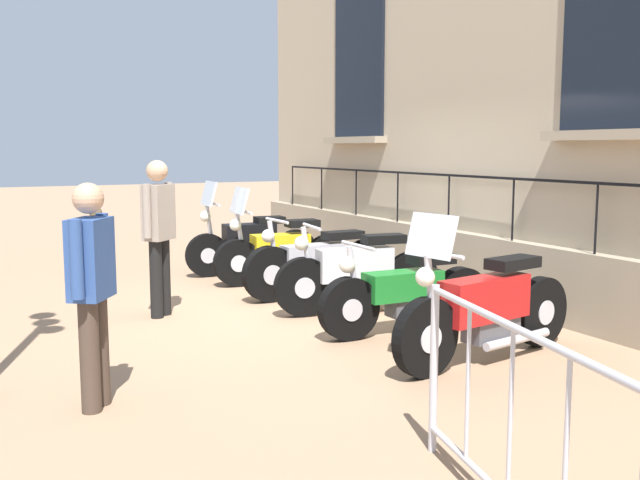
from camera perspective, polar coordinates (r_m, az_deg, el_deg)
ground_plane at (r=8.39m, az=-1.33°, el=-5.51°), size 60.00×60.00×0.00m
building_facade at (r=9.59m, az=12.46°, el=13.68°), size 0.82×11.30×6.13m
motorcycle_black at (r=10.67m, az=-5.57°, el=-0.26°), size 2.03×0.70×1.40m
motorcycle_yellow at (r=9.91m, az=-3.04°, el=-0.99°), size 2.00×0.71×1.35m
motorcycle_silver at (r=9.02m, az=0.03°, el=-1.94°), size 2.11×0.59×1.01m
motorcycle_white at (r=8.14m, az=3.06°, el=-2.76°), size 1.99×0.64×1.03m
motorcycle_green at (r=7.31m, az=6.93°, el=-4.38°), size 1.97×0.64×0.95m
motorcycle_red at (r=6.45m, az=13.16°, el=-5.48°), size 2.20×0.66×1.35m
crowd_barrier at (r=3.49m, az=16.90°, el=-14.88°), size 0.59×2.33×1.05m
bollard at (r=10.89m, az=-17.41°, el=-0.11°), size 0.21×0.21×1.03m
pedestrian_standing at (r=5.31m, az=-17.81°, el=-3.32°), size 0.38×0.46×1.63m
pedestrian_walking at (r=8.05m, az=-12.78°, el=0.90°), size 0.41×0.41×1.74m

